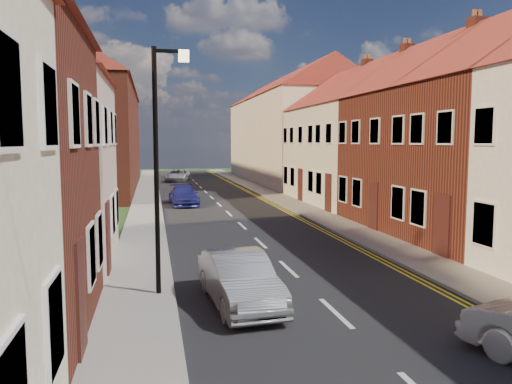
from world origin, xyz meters
TOP-DOWN VIEW (x-y plane):
  - road at (0.00, 30.00)m, footprint 7.00×90.00m
  - pavement_left at (-4.40, 30.00)m, footprint 1.80×90.00m
  - pavement_right at (4.40, 30.00)m, footprint 1.80×90.00m
  - cottage_r_pink at (9.30, 28.90)m, footprint 8.30×6.00m
  - cottage_r_white_far at (9.30, 34.30)m, footprint 8.30×5.20m
  - cottage_r_cream_far at (9.30, 39.70)m, footprint 8.30×6.00m
  - block_right_far at (9.30, 55.00)m, footprint 8.30×24.20m
  - block_left_far at (-9.30, 50.00)m, footprint 8.30×24.20m
  - lamppost at (-3.81, 20.00)m, footprint 0.88×0.15m
  - car_mid at (-2.04, 19.03)m, footprint 1.66×3.91m
  - car_far at (-2.15, 38.24)m, footprint 1.78×4.08m
  - car_distant at (-1.58, 56.90)m, footprint 2.90×4.67m

SIDE VIEW (x-z plane):
  - road at x=0.00m, z-range 0.00..0.02m
  - pavement_left at x=-4.40m, z-range 0.00..0.12m
  - pavement_right at x=4.40m, z-range 0.00..0.12m
  - car_far at x=-2.15m, z-range 0.00..1.17m
  - car_distant at x=-1.58m, z-range 0.00..1.21m
  - car_mid at x=-2.04m, z-range 0.00..1.25m
  - lamppost at x=-3.81m, z-range 0.54..6.54m
  - cottage_r_pink at x=9.30m, z-range -0.03..8.97m
  - cottage_r_cream_far at x=9.30m, z-range -0.03..8.97m
  - cottage_r_white_far at x=9.30m, z-range -0.02..8.98m
  - block_right_far at x=9.30m, z-range 0.04..10.54m
  - block_left_far at x=-9.30m, z-range 0.04..10.54m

